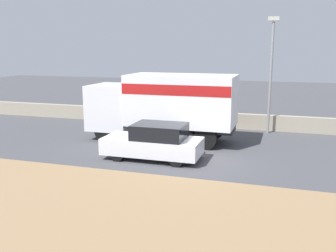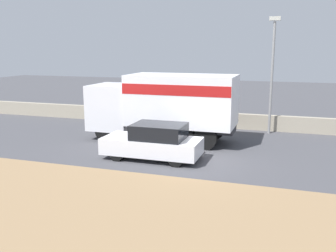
% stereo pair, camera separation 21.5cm
% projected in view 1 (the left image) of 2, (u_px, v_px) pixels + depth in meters
% --- Properties ---
extents(ground_plane, '(80.00, 80.00, 0.00)m').
position_uv_depth(ground_plane, '(184.00, 160.00, 15.45)').
color(ground_plane, '#47474C').
extents(dirt_shoulder_foreground, '(60.00, 6.92, 0.04)m').
position_uv_depth(dirt_shoulder_foreground, '(132.00, 217.00, 10.21)').
color(dirt_shoulder_foreground, '#937551').
rests_on(dirt_shoulder_foreground, ground_plane).
extents(stone_wall_backdrop, '(60.00, 0.35, 0.87)m').
position_uv_depth(stone_wall_backdrop, '(215.00, 120.00, 21.92)').
color(stone_wall_backdrop, '#A39984').
rests_on(stone_wall_backdrop, ground_plane).
extents(street_lamp, '(0.56, 0.28, 6.14)m').
position_uv_depth(street_lamp, '(271.00, 66.00, 19.73)').
color(street_lamp, gray).
rests_on(street_lamp, ground_plane).
extents(box_truck, '(7.27, 2.60, 3.30)m').
position_uv_depth(box_truck, '(166.00, 102.00, 18.35)').
color(box_truck, silver).
rests_on(box_truck, ground_plane).
extents(car_hatchback, '(4.07, 1.73, 1.51)m').
position_uv_depth(car_hatchback, '(154.00, 142.00, 15.50)').
color(car_hatchback, silver).
rests_on(car_hatchback, ground_plane).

